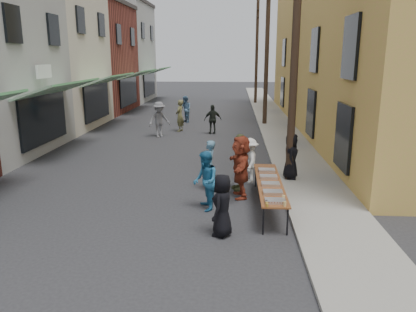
# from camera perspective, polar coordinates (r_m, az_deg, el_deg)

# --- Properties ---
(ground) EXTENTS (120.00, 120.00, 0.00)m
(ground) POSITION_cam_1_polar(r_m,az_deg,el_deg) (11.67, -8.37, -7.53)
(ground) COLOR #28282B
(ground) RESTS_ON ground
(sidewalk) EXTENTS (2.20, 60.00, 0.10)m
(sidewalk) POSITION_cam_1_polar(r_m,az_deg,el_deg) (26.08, 9.48, 4.44)
(sidewalk) COLOR gray
(sidewalk) RESTS_ON ground
(storefront_row) EXTENTS (8.00, 37.00, 9.00)m
(storefront_row) POSITION_cam_1_polar(r_m,az_deg,el_deg) (28.41, -22.67, 12.60)
(storefront_row) COLOR maroon
(storefront_row) RESTS_ON ground
(building_ochre) EXTENTS (10.00, 28.00, 10.00)m
(building_ochre) POSITION_cam_1_polar(r_m,az_deg,el_deg) (26.12, 24.03, 14.39)
(building_ochre) COLOR gold
(building_ochre) RESTS_ON ground
(utility_pole_near) EXTENTS (0.26, 0.26, 9.00)m
(utility_pole_near) POSITION_cam_1_polar(r_m,az_deg,el_deg) (13.75, 12.16, 14.70)
(utility_pole_near) COLOR #2D2116
(utility_pole_near) RESTS_ON ground
(utility_pole_mid) EXTENTS (0.26, 0.26, 9.00)m
(utility_pole_mid) POSITION_cam_1_polar(r_m,az_deg,el_deg) (25.69, 8.28, 14.31)
(utility_pole_mid) COLOR #2D2116
(utility_pole_mid) RESTS_ON ground
(utility_pole_far) EXTENTS (0.26, 0.26, 9.00)m
(utility_pole_far) POSITION_cam_1_polar(r_m,az_deg,el_deg) (37.66, 6.86, 14.16)
(utility_pole_far) COLOR #2D2116
(utility_pole_far) RESTS_ON ground
(serving_table) EXTENTS (0.70, 4.00, 0.75)m
(serving_table) POSITION_cam_1_polar(r_m,az_deg,el_deg) (11.66, 8.65, -3.84)
(serving_table) COLOR brown
(serving_table) RESTS_ON ground
(catering_tray_sausage) EXTENTS (0.50, 0.33, 0.08)m
(catering_tray_sausage) POSITION_cam_1_polar(r_m,az_deg,el_deg) (10.08, 9.43, -6.25)
(catering_tray_sausage) COLOR maroon
(catering_tray_sausage) RESTS_ON serving_table
(catering_tray_foil_b) EXTENTS (0.50, 0.33, 0.08)m
(catering_tray_foil_b) POSITION_cam_1_polar(r_m,az_deg,el_deg) (10.69, 9.10, -5.06)
(catering_tray_foil_b) COLOR #B2B2B7
(catering_tray_foil_b) RESTS_ON serving_table
(catering_tray_buns) EXTENTS (0.50, 0.33, 0.08)m
(catering_tray_buns) POSITION_cam_1_polar(r_m,az_deg,el_deg) (11.35, 8.79, -3.92)
(catering_tray_buns) COLOR tan
(catering_tray_buns) RESTS_ON serving_table
(catering_tray_foil_d) EXTENTS (0.50, 0.33, 0.08)m
(catering_tray_foil_d) POSITION_cam_1_polar(r_m,az_deg,el_deg) (12.02, 8.51, -2.91)
(catering_tray_foil_d) COLOR #B2B2B7
(catering_tray_foil_d) RESTS_ON serving_table
(catering_tray_buns_end) EXTENTS (0.50, 0.33, 0.08)m
(catering_tray_buns_end) POSITION_cam_1_polar(r_m,az_deg,el_deg) (12.69, 8.26, -2.00)
(catering_tray_buns_end) COLOR tan
(catering_tray_buns_end) RESTS_ON serving_table
(condiment_jar_a) EXTENTS (0.07, 0.07, 0.08)m
(condiment_jar_a) POSITION_cam_1_polar(r_m,az_deg,el_deg) (9.78, 8.31, -6.85)
(condiment_jar_a) COLOR #A57F26
(condiment_jar_a) RESTS_ON serving_table
(condiment_jar_b) EXTENTS (0.07, 0.07, 0.08)m
(condiment_jar_b) POSITION_cam_1_polar(r_m,az_deg,el_deg) (9.87, 8.26, -6.64)
(condiment_jar_b) COLOR #A57F26
(condiment_jar_b) RESTS_ON serving_table
(condiment_jar_c) EXTENTS (0.07, 0.07, 0.08)m
(condiment_jar_c) POSITION_cam_1_polar(r_m,az_deg,el_deg) (9.97, 8.22, -6.44)
(condiment_jar_c) COLOR #A57F26
(condiment_jar_c) RESTS_ON serving_table
(cup_stack) EXTENTS (0.08, 0.08, 0.12)m
(cup_stack) POSITION_cam_1_polar(r_m,az_deg,el_deg) (9.86, 10.74, -6.65)
(cup_stack) COLOR tan
(cup_stack) RESTS_ON serving_table
(guest_front_a) EXTENTS (0.70, 0.87, 1.53)m
(guest_front_a) POSITION_cam_1_polar(r_m,az_deg,el_deg) (9.74, 2.03, -6.95)
(guest_front_a) COLOR black
(guest_front_a) RESTS_ON ground
(guest_front_b) EXTENTS (0.48, 0.65, 1.62)m
(guest_front_b) POSITION_cam_1_polar(r_m,az_deg,el_deg) (13.05, 0.18, -1.32)
(guest_front_b) COLOR teal
(guest_front_b) RESTS_ON ground
(guest_front_c) EXTENTS (0.82, 0.95, 1.69)m
(guest_front_c) POSITION_cam_1_polar(r_m,az_deg,el_deg) (11.32, -0.39, -3.53)
(guest_front_c) COLOR #246A95
(guest_front_c) RESTS_ON ground
(guest_front_d) EXTENTS (0.60, 1.01, 1.54)m
(guest_front_d) POSITION_cam_1_polar(r_m,az_deg,el_deg) (13.90, 5.89, -0.62)
(guest_front_d) COLOR white
(guest_front_d) RESTS_ON ground
(guest_front_e) EXTENTS (0.70, 1.17, 1.86)m
(guest_front_e) POSITION_cam_1_polar(r_m,az_deg,el_deg) (13.00, 4.49, -0.88)
(guest_front_e) COLOR #4E5330
(guest_front_e) RESTS_ON ground
(guest_queue_back) EXTENTS (0.73, 1.83, 1.92)m
(guest_queue_back) POSITION_cam_1_polar(r_m,az_deg,el_deg) (12.34, 4.63, -1.52)
(guest_queue_back) COLOR maroon
(guest_queue_back) RESTS_ON ground
(server) EXTENTS (0.62, 0.84, 1.57)m
(server) POSITION_cam_1_polar(r_m,az_deg,el_deg) (14.21, 11.60, -0.03)
(server) COLOR black
(server) RESTS_ON sidewalk
(passerby_left) EXTENTS (1.40, 1.29, 1.89)m
(passerby_left) POSITION_cam_1_polar(r_m,az_deg,el_deg) (21.87, -6.87, 5.12)
(passerby_left) COLOR slate
(passerby_left) RESTS_ON ground
(passerby_mid) EXTENTS (1.02, 0.60, 1.63)m
(passerby_mid) POSITION_cam_1_polar(r_m,az_deg,el_deg) (22.58, 0.68, 5.16)
(passerby_mid) COLOR black
(passerby_mid) RESTS_ON ground
(passerby_right) EXTENTS (0.59, 0.75, 1.82)m
(passerby_right) POSITION_cam_1_polar(r_m,az_deg,el_deg) (23.46, -3.98, 5.68)
(passerby_right) COLOR brown
(passerby_right) RESTS_ON ground
(passerby_far) EXTENTS (1.00, 1.06, 1.74)m
(passerby_far) POSITION_cam_1_polar(r_m,az_deg,el_deg) (26.66, -3.19, 6.58)
(passerby_far) COLOR #51799D
(passerby_far) RESTS_ON ground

